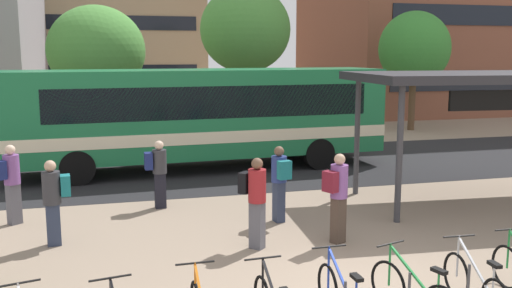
# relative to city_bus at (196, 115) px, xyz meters

# --- Properties ---
(bus_lane_asphalt) EXTENTS (80.00, 7.20, 0.01)m
(bus_lane_asphalt) POSITION_rel_city_bus_xyz_m (1.08, 0.00, -1.77)
(bus_lane_asphalt) COLOR #232326
(bus_lane_asphalt) RESTS_ON ground
(city_bus) EXTENTS (12.14, 3.18, 3.20)m
(city_bus) POSITION_rel_city_bus_xyz_m (0.00, 0.00, 0.00)
(city_bus) COLOR #196B3D
(city_bus) RESTS_ON ground
(parked_bicycle_silver_7) EXTENTS (0.52, 1.72, 0.99)m
(parked_bicycle_silver_7) POSITION_rel_city_bus_xyz_m (2.37, -11.04, -1.39)
(parked_bicycle_silver_7) COLOR black
(parked_bicycle_silver_7) RESTS_ON ground
(transit_shelter) EXTENTS (6.74, 3.84, 3.24)m
(transit_shelter) POSITION_rel_city_bus_xyz_m (6.39, -5.76, 1.27)
(transit_shelter) COLOR #38383D
(transit_shelter) RESTS_ON ground
(commuter_black_pack_0) EXTENTS (0.58, 0.59, 1.77)m
(commuter_black_pack_0) POSITION_rel_city_bus_xyz_m (-0.01, -7.63, -0.75)
(commuter_black_pack_0) COLOR #565660
(commuter_black_pack_0) RESTS_ON ground
(commuter_maroon_pack_1) EXTENTS (0.60, 0.51, 1.79)m
(commuter_maroon_pack_1) POSITION_rel_city_bus_xyz_m (1.61, -7.76, -0.74)
(commuter_maroon_pack_1) COLOR #47382D
(commuter_maroon_pack_1) RESTS_ON ground
(commuter_teal_pack_2) EXTENTS (0.40, 0.57, 1.70)m
(commuter_teal_pack_2) POSITION_rel_city_bus_xyz_m (0.92, -6.14, -0.79)
(commuter_teal_pack_2) COLOR #2D3851
(commuter_teal_pack_2) RESTS_ON ground
(commuter_navy_pack_3) EXTENTS (0.60, 0.56, 1.76)m
(commuter_navy_pack_3) POSITION_rel_city_bus_xyz_m (-4.78, -4.83, -0.76)
(commuter_navy_pack_3) COLOR #565660
(commuter_navy_pack_3) RESTS_ON ground
(commuter_navy_pack_5) EXTENTS (0.54, 0.36, 1.65)m
(commuter_navy_pack_5) POSITION_rel_city_bus_xyz_m (-1.57, -4.32, -0.82)
(commuter_navy_pack_5) COLOR black
(commuter_navy_pack_5) RESTS_ON ground
(commuter_teal_pack_6) EXTENTS (0.55, 0.37, 1.69)m
(commuter_teal_pack_6) POSITION_rel_city_bus_xyz_m (-3.75, -6.48, -0.81)
(commuter_teal_pack_6) COLOR #2D3851
(commuter_teal_pack_6) RESTS_ON ground
(street_tree_0) EXTENTS (3.38, 3.38, 5.70)m
(street_tree_0) POSITION_rel_city_bus_xyz_m (11.54, 6.65, 2.14)
(street_tree_0) COLOR brown
(street_tree_0) RESTS_ON ground
(street_tree_1) EXTENTS (4.21, 4.21, 6.79)m
(street_tree_1) POSITION_rel_city_bus_xyz_m (3.60, 8.16, 3.01)
(street_tree_1) COLOR brown
(street_tree_1) RESTS_ON ground
(street_tree_2) EXTENTS (4.03, 4.03, 5.69)m
(street_tree_2) POSITION_rel_city_bus_xyz_m (-3.09, 6.98, 2.03)
(street_tree_2) COLOR brown
(street_tree_2) RESTS_ON ground
(building_centre_block) EXTENTS (15.73, 12.41, 15.05)m
(building_centre_block) POSITION_rel_city_bus_xyz_m (-2.69, 33.67, 5.75)
(building_centre_block) COLOR tan
(building_centre_block) RESTS_ON ground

